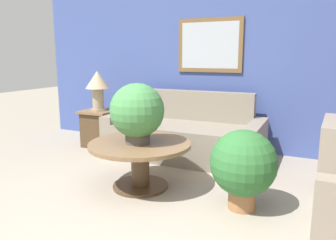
{
  "coord_description": "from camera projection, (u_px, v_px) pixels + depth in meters",
  "views": [
    {
      "loc": [
        1.18,
        -1.69,
        1.4
      ],
      "look_at": [
        -0.49,
        1.94,
        0.62
      ],
      "focal_mm": 35.0,
      "sensor_mm": 36.0,
      "label": 1
    }
  ],
  "objects": [
    {
      "name": "wall_back",
      "position": [
        232.0,
        63.0,
        4.79
      ],
      "size": [
        6.68,
        0.09,
        2.6
      ],
      "color": "#42569E",
      "rests_on": "ground_plane"
    },
    {
      "name": "couch_main",
      "position": [
        185.0,
        136.0,
        4.61
      ],
      "size": [
        2.15,
        0.95,
        0.9
      ],
      "color": "gray",
      "rests_on": "ground_plane"
    },
    {
      "name": "coffee_table",
      "position": [
        140.0,
        155.0,
        3.49
      ],
      "size": [
        1.09,
        1.09,
        0.5
      ],
      "color": "#4C3823",
      "rests_on": "ground_plane"
    },
    {
      "name": "side_table",
      "position": [
        99.0,
        128.0,
        5.15
      ],
      "size": [
        0.5,
        0.5,
        0.57
      ],
      "color": "#4C3823",
      "rests_on": "ground_plane"
    },
    {
      "name": "table_lamp",
      "position": [
        98.0,
        84.0,
        5.02
      ],
      "size": [
        0.37,
        0.37,
        0.61
      ],
      "color": "tan",
      "rests_on": "side_table"
    },
    {
      "name": "potted_plant_on_table",
      "position": [
        137.0,
        112.0,
        3.38
      ],
      "size": [
        0.57,
        0.57,
        0.63
      ],
      "color": "#4C4742",
      "rests_on": "coffee_table"
    },
    {
      "name": "potted_plant_floor",
      "position": [
        243.0,
        165.0,
        2.98
      ],
      "size": [
        0.61,
        0.61,
        0.75
      ],
      "color": "#9E6B42",
      "rests_on": "ground_plane"
    }
  ]
}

